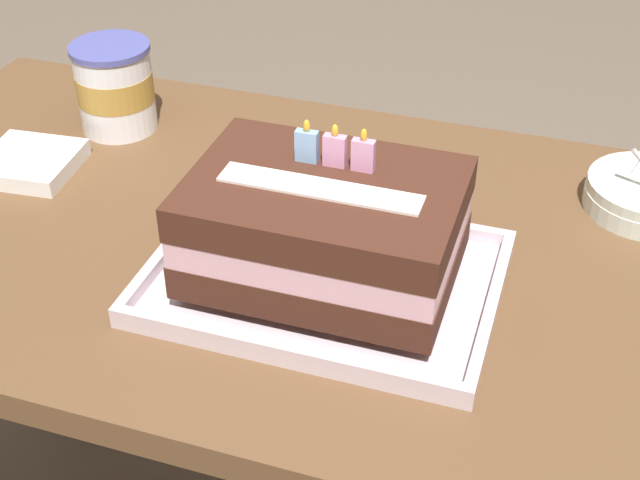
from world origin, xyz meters
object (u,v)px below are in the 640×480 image
at_px(ice_cream_tub, 115,87).
at_px(napkin_pile, 30,163).
at_px(foil_tray, 324,281).
at_px(birthday_cake, 324,226).

height_order(ice_cream_tub, napkin_pile, ice_cream_tub).
bearing_deg(napkin_pile, foil_tray, -14.04).
xyz_separation_m(ice_cream_tub, napkin_pile, (-0.05, -0.14, -0.05)).
bearing_deg(foil_tray, napkin_pile, 165.96).
relative_size(foil_tray, birthday_cake, 1.35).
height_order(foil_tray, napkin_pile, foil_tray).
distance_m(foil_tray, birthday_cake, 0.07).
distance_m(birthday_cake, napkin_pile, 0.45).
bearing_deg(birthday_cake, ice_cream_tub, 146.87).
height_order(birthday_cake, ice_cream_tub, birthday_cake).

